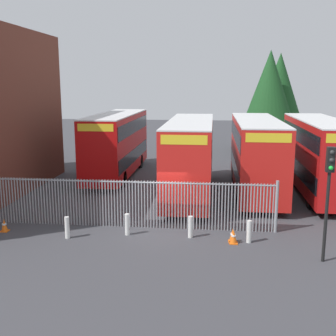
# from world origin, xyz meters

# --- Properties ---
(ground_plane) EXTENTS (100.00, 100.00, 0.00)m
(ground_plane) POSITION_xyz_m (0.00, 8.00, 0.00)
(ground_plane) COLOR #3D3D42
(palisade_fence) EXTENTS (13.27, 0.14, 2.35)m
(palisade_fence) POSITION_xyz_m (-1.33, 0.00, 1.18)
(palisade_fence) COLOR gray
(palisade_fence) RESTS_ON ground
(double_decker_bus_near_gate) EXTENTS (2.54, 10.81, 4.42)m
(double_decker_bus_near_gate) POSITION_xyz_m (4.98, 7.14, 2.42)
(double_decker_bus_near_gate) COLOR red
(double_decker_bus_near_gate) RESTS_ON ground
(double_decker_bus_behind_fence_left) EXTENTS (2.54, 10.81, 4.42)m
(double_decker_bus_behind_fence_left) POSITION_xyz_m (1.09, 5.99, 2.42)
(double_decker_bus_behind_fence_left) COLOR red
(double_decker_bus_behind_fence_left) RESTS_ON ground
(double_decker_bus_behind_fence_right) EXTENTS (2.54, 10.81, 4.42)m
(double_decker_bus_behind_fence_right) POSITION_xyz_m (8.69, 7.29, 2.42)
(double_decker_bus_behind_fence_right) COLOR red
(double_decker_bus_behind_fence_right) RESTS_ON ground
(double_decker_bus_far_back) EXTENTS (2.54, 10.81, 4.42)m
(double_decker_bus_far_back) POSITION_xyz_m (-4.37, 10.80, 2.42)
(double_decker_bus_far_back) COLOR #B70C0C
(double_decker_bus_far_back) RESTS_ON ground
(bollard_near_left) EXTENTS (0.20, 0.20, 0.95)m
(bollard_near_left) POSITION_xyz_m (-3.70, -1.72, 0.47)
(bollard_near_left) COLOR silver
(bollard_near_left) RESTS_ON ground
(bollard_center_front) EXTENTS (0.20, 0.20, 0.95)m
(bollard_center_front) POSITION_xyz_m (-1.24, -1.04, 0.47)
(bollard_center_front) COLOR silver
(bollard_center_front) RESTS_ON ground
(bollard_near_right) EXTENTS (0.20, 0.20, 0.95)m
(bollard_near_right) POSITION_xyz_m (1.52, -1.07, 0.47)
(bollard_near_right) COLOR silver
(bollard_near_right) RESTS_ON ground
(bollard_far_right) EXTENTS (0.20, 0.20, 0.95)m
(bollard_far_right) POSITION_xyz_m (3.97, -1.39, 0.47)
(bollard_far_right) COLOR silver
(bollard_far_right) RESTS_ON ground
(traffic_cone_by_gate) EXTENTS (0.34, 0.34, 0.59)m
(traffic_cone_by_gate) POSITION_xyz_m (-6.79, -1.21, 0.29)
(traffic_cone_by_gate) COLOR orange
(traffic_cone_by_gate) RESTS_ON ground
(traffic_cone_mid_forecourt) EXTENTS (0.34, 0.34, 0.59)m
(traffic_cone_mid_forecourt) POSITION_xyz_m (3.30, -1.39, 0.29)
(traffic_cone_mid_forecourt) COLOR orange
(traffic_cone_mid_forecourt) RESTS_ON ground
(traffic_cone_near_kerb) EXTENTS (0.34, 0.34, 0.59)m
(traffic_cone_near_kerb) POSITION_xyz_m (3.33, -1.57, 0.29)
(traffic_cone_near_kerb) COLOR orange
(traffic_cone_near_kerb) RESTS_ON ground
(traffic_light_kerbside) EXTENTS (0.28, 0.33, 4.30)m
(traffic_light_kerbside) POSITION_xyz_m (6.56, -3.02, 2.99)
(traffic_light_kerbside) COLOR black
(traffic_light_kerbside) RESTS_ON ground
(tree_tall_back) EXTENTS (5.23, 5.23, 9.42)m
(tree_tall_back) POSITION_xyz_m (8.72, 24.49, 5.67)
(tree_tall_back) COLOR #4C3823
(tree_tall_back) RESTS_ON ground
(tree_short_side) EXTENTS (5.19, 5.19, 9.53)m
(tree_short_side) POSITION_xyz_m (7.47, 22.08, 5.81)
(tree_short_side) COLOR #4C3823
(tree_short_side) RESTS_ON ground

